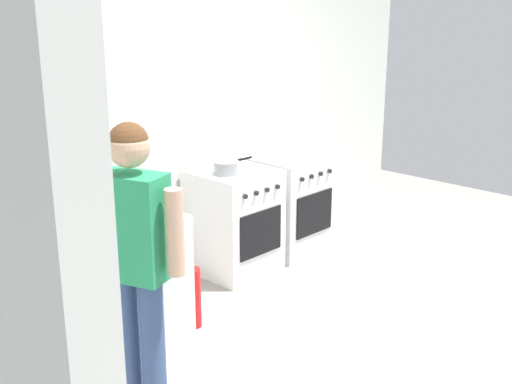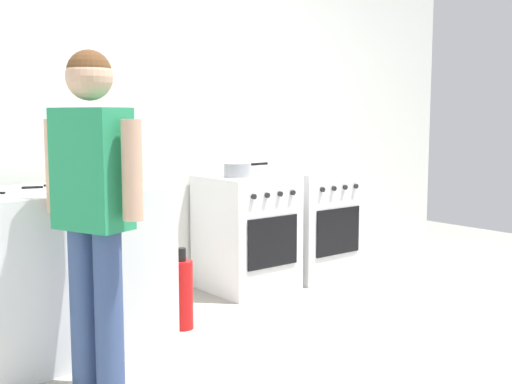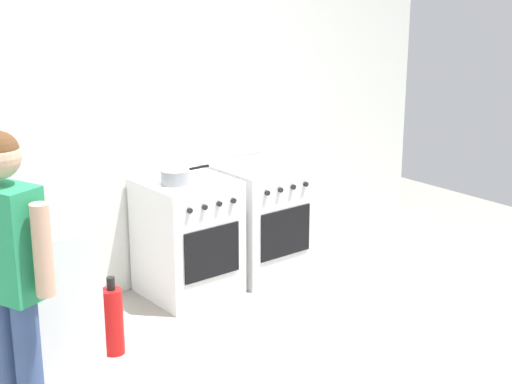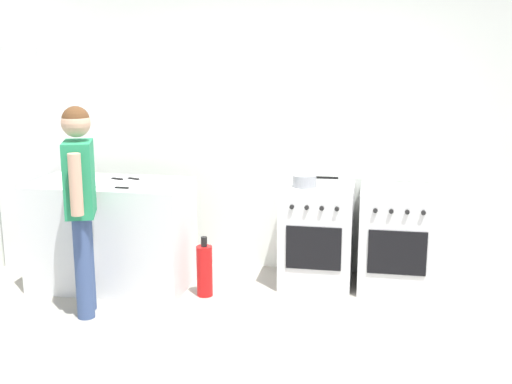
# 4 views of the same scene
# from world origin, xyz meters

# --- Properties ---
(back_wall) EXTENTS (6.00, 0.10, 2.60)m
(back_wall) POSITION_xyz_m (0.00, 1.95, 1.30)
(back_wall) COLOR silver
(back_wall) RESTS_ON ground
(oven_left) EXTENTS (0.60, 0.62, 0.85)m
(oven_left) POSITION_xyz_m (0.35, 1.58, 0.43)
(oven_left) COLOR white
(oven_left) RESTS_ON ground
(oven_right) EXTENTS (0.61, 0.62, 0.85)m
(oven_right) POSITION_xyz_m (1.01, 1.58, 0.43)
(oven_right) COLOR white
(oven_right) RESTS_ON ground
(pot) EXTENTS (0.38, 0.20, 0.10)m
(pot) POSITION_xyz_m (0.24, 1.54, 0.90)
(pot) COLOR gray
(pot) RESTS_ON oven_left
(person) EXTENTS (0.30, 0.54, 1.58)m
(person) POSITION_xyz_m (-1.31, 0.59, 0.94)
(person) COLOR #384C7A
(person) RESTS_ON ground
(fire_extinguisher) EXTENTS (0.13, 0.13, 0.50)m
(fire_extinguisher) POSITION_xyz_m (-0.52, 1.10, 0.22)
(fire_extinguisher) COLOR red
(fire_extinguisher) RESTS_ON ground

